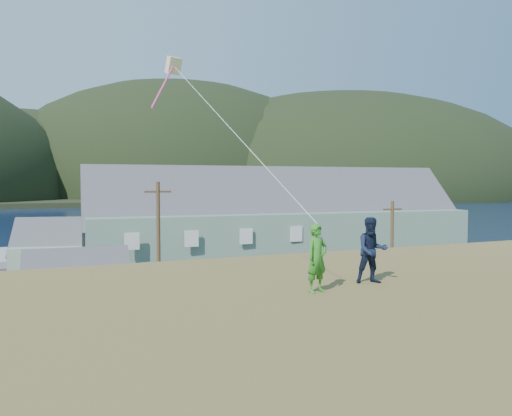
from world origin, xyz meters
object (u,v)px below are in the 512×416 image
(shed_white, at_px, (77,285))
(kite_flyer_navy, at_px, (372,250))
(wharf, at_px, (54,255))
(lodge, at_px, (281,225))
(kite_flyer_green, at_px, (317,258))
(shed_palegreen_far, at_px, (73,250))

(shed_white, relative_size, kite_flyer_navy, 4.56)
(wharf, distance_m, shed_white, 30.33)
(wharf, bearing_deg, shed_white, -87.15)
(lodge, xyz_separation_m, kite_flyer_green, (-16.26, -36.80, 2.72))
(wharf, distance_m, lodge, 31.09)
(lodge, relative_size, shed_palegreen_far, 3.25)
(lodge, distance_m, kite_flyer_green, 40.32)
(kite_flyer_navy, bearing_deg, shed_palegreen_far, 114.72)
(kite_flyer_green, relative_size, kite_flyer_navy, 0.95)
(shed_palegreen_far, bearing_deg, kite_flyer_navy, -70.58)
(lodge, relative_size, kite_flyer_green, 24.85)
(shed_palegreen_far, bearing_deg, lodge, -6.13)
(lodge, bearing_deg, wharf, 137.94)
(shed_palegreen_far, bearing_deg, kite_flyer_green, -73.00)
(shed_white, bearing_deg, shed_palegreen_far, 91.63)
(shed_palegreen_far, xyz_separation_m, kite_flyer_navy, (5.71, -42.94, 5.17))
(lodge, height_order, kite_flyer_navy, lodge)
(lodge, bearing_deg, kite_flyer_navy, -109.20)
(kite_flyer_green, height_order, kite_flyer_navy, kite_flyer_navy)
(kite_flyer_navy, bearing_deg, shed_white, 119.23)
(shed_palegreen_far, distance_m, kite_flyer_green, 43.82)
(wharf, relative_size, kite_flyer_green, 16.33)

